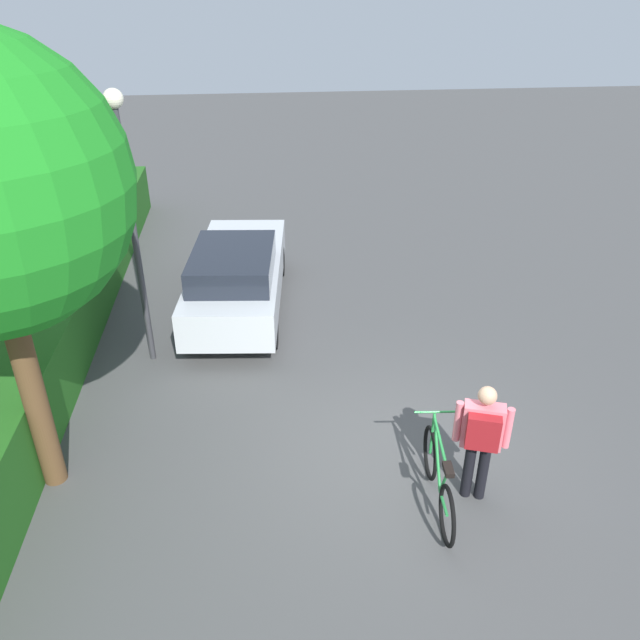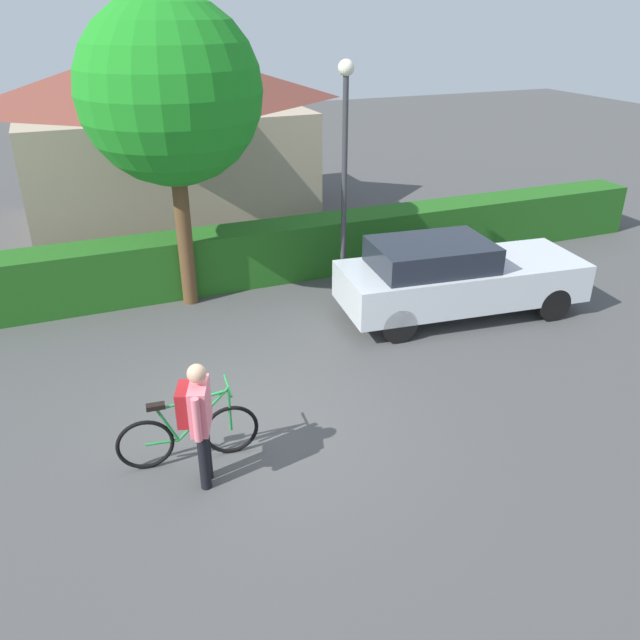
% 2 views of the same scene
% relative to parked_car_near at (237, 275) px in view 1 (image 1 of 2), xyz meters
% --- Properties ---
extents(ground_plane, '(60.00, 60.00, 0.00)m').
position_rel_parked_car_near_xyz_m(ground_plane, '(-4.34, -1.98, -0.75)').
color(ground_plane, '#494949').
extents(hedge_row, '(21.68, 0.90, 1.14)m').
position_rel_parked_car_near_xyz_m(hedge_row, '(-4.34, 2.92, -0.18)').
color(hedge_row, '#225F1B').
rests_on(hedge_row, ground).
extents(parked_car_near, '(4.55, 2.04, 1.45)m').
position_rel_parked_car_near_xyz_m(parked_car_near, '(0.00, 0.00, 0.00)').
color(parked_car_near, silver).
rests_on(parked_car_near, ground).
extents(bicycle, '(1.75, 0.50, 1.01)m').
position_rel_parked_car_near_xyz_m(bicycle, '(-5.34, -2.38, -0.36)').
color(bicycle, black).
rests_on(bicycle, ground).
extents(person_rider, '(0.46, 0.63, 1.63)m').
position_rel_parked_car_near_xyz_m(person_rider, '(-5.28, -2.85, 0.23)').
color(person_rider, black).
rests_on(person_rider, ground).
extents(street_lamp, '(0.28, 0.28, 4.34)m').
position_rel_parked_car_near_xyz_m(street_lamp, '(-1.56, 1.46, 2.04)').
color(street_lamp, '#38383D').
rests_on(street_lamp, ground).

